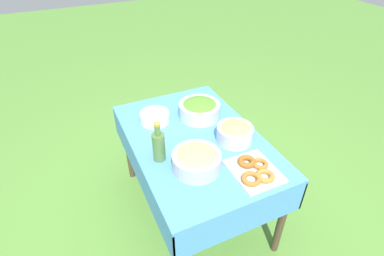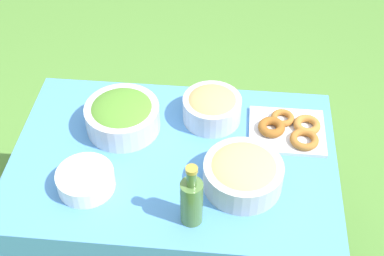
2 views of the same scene
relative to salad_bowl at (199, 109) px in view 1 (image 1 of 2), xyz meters
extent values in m
plane|color=#568C38|center=(-0.22, 0.14, -0.78)|extent=(14.00, 14.00, 0.00)
cube|color=#4C8CD1|center=(-0.22, 0.14, -0.08)|extent=(1.25, 0.83, 0.02)
cube|color=#4C8CD1|center=(-0.22, -0.27, -0.20)|extent=(1.25, 0.01, 0.22)
cube|color=#4C8CD1|center=(-0.22, 0.55, -0.20)|extent=(1.25, 0.01, 0.22)
cube|color=#4C8CD1|center=(-0.84, 0.14, -0.20)|extent=(0.01, 0.83, 0.22)
cube|color=#4C8CD1|center=(0.40, 0.14, -0.20)|extent=(0.01, 0.83, 0.22)
cylinder|color=#473828|center=(-0.79, -0.22, -0.44)|extent=(0.05, 0.05, 0.69)
cylinder|color=#473828|center=(0.35, -0.22, -0.44)|extent=(0.05, 0.05, 0.69)
cylinder|color=#473828|center=(0.35, 0.50, -0.44)|extent=(0.05, 0.05, 0.69)
cylinder|color=silver|center=(0.00, 0.00, -0.01)|extent=(0.30, 0.30, 0.11)
ellipsoid|color=#51892D|center=(0.00, 0.00, 0.03)|extent=(0.26, 0.26, 0.07)
cylinder|color=#B2B7BC|center=(-0.49, 0.26, -0.02)|extent=(0.29, 0.29, 0.10)
ellipsoid|color=tan|center=(-0.49, 0.26, 0.02)|extent=(0.25, 0.25, 0.07)
cube|color=silver|center=(-0.66, -0.03, -0.06)|extent=(0.30, 0.26, 0.02)
torus|color=#A36628|center=(-0.72, 0.03, -0.04)|extent=(0.14, 0.14, 0.03)
torus|color=#B27533|center=(-0.74, -0.05, -0.04)|extent=(0.12, 0.12, 0.03)
torus|color=#93561E|center=(-0.59, -0.02, -0.03)|extent=(0.12, 0.12, 0.03)
torus|color=#A36628|center=(-0.64, -0.09, -0.04)|extent=(0.13, 0.13, 0.03)
cylinder|color=white|center=(0.08, 0.32, -0.06)|extent=(0.21, 0.21, 0.01)
cylinder|color=white|center=(0.08, 0.32, -0.05)|extent=(0.21, 0.21, 0.01)
cylinder|color=white|center=(0.08, 0.32, -0.04)|extent=(0.21, 0.21, 0.01)
cylinder|color=white|center=(0.08, 0.32, -0.03)|extent=(0.21, 0.21, 0.01)
cylinder|color=white|center=(0.08, 0.32, -0.01)|extent=(0.21, 0.21, 0.01)
cylinder|color=white|center=(0.08, 0.32, 0.00)|extent=(0.21, 0.21, 0.01)
cylinder|color=#4C7238|center=(-0.32, 0.43, 0.03)|extent=(0.08, 0.08, 0.19)
cylinder|color=#4C7238|center=(-0.32, 0.43, 0.15)|extent=(0.03, 0.03, 0.06)
cylinder|color=#A58C33|center=(-0.32, 0.43, 0.19)|extent=(0.04, 0.04, 0.01)
cylinder|color=silver|center=(-0.35, -0.09, -0.02)|extent=(0.24, 0.24, 0.10)
ellipsoid|color=tan|center=(-0.35, -0.09, 0.02)|extent=(0.21, 0.21, 0.07)
camera|label=1|loc=(-1.65, 0.82, 1.16)|focal=28.00mm
camera|label=2|loc=(-0.42, 1.52, 1.45)|focal=50.00mm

